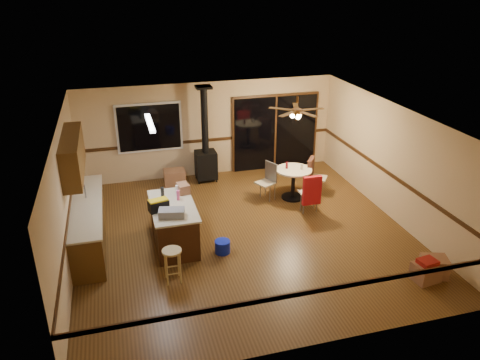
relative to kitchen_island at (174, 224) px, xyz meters
name	(u,v)px	position (x,y,z in m)	size (l,w,h in m)	color
floor	(244,234)	(1.50, 0.00, -0.45)	(7.00, 7.00, 0.00)	#543617
ceiling	(244,118)	(1.50, 0.00, 2.15)	(7.00, 7.00, 0.00)	silver
wall_back	(209,129)	(1.50, 3.50, 0.85)	(7.00, 7.00, 0.00)	tan
wall_front	(311,275)	(1.50, -3.50, 0.85)	(7.00, 7.00, 0.00)	tan
wall_left	(66,199)	(-2.00, 0.00, 0.85)	(7.00, 7.00, 0.00)	tan
wall_right	(393,162)	(5.00, 0.00, 0.85)	(7.00, 7.00, 0.00)	tan
chair_rail	(244,192)	(1.50, 0.00, 0.55)	(7.00, 7.00, 0.08)	#361F0D
window	(149,128)	(-0.10, 3.45, 1.05)	(1.72, 0.10, 1.32)	black
sliding_door	(275,133)	(3.40, 3.45, 0.60)	(2.52, 0.10, 2.10)	black
lower_cabinets	(89,225)	(-1.70, 0.50, -0.02)	(0.60, 3.00, 0.86)	#563715
countertop	(86,205)	(-1.70, 0.50, 0.43)	(0.64, 3.04, 0.04)	beige
upper_cabinets	(73,155)	(-1.83, 0.70, 1.45)	(0.35, 2.00, 0.80)	#563715
kitchen_island	(174,224)	(0.00, 0.00, 0.00)	(0.88, 1.68, 0.90)	#3A1E0E
wood_stove	(206,155)	(1.30, 3.05, 0.28)	(0.55, 0.50, 2.52)	black
ceiling_fan	(297,113)	(3.18, 1.39, 1.76)	(0.24, 0.24, 0.55)	brown
fluorescent_strip	(150,123)	(-0.30, 0.30, 2.11)	(0.10, 1.20, 0.04)	white
toolbox_grey	(172,213)	(-0.08, -0.49, 0.52)	(0.49, 0.27, 0.15)	slate
toolbox_black	(159,206)	(-0.29, -0.18, 0.56)	(0.39, 0.21, 0.22)	black
toolbox_yellow_lid	(158,200)	(-0.29, -0.18, 0.68)	(0.37, 0.19, 0.03)	gold
box_on_island	(183,188)	(0.30, 0.52, 0.55)	(0.23, 0.31, 0.21)	brown
bottle_dark	(163,193)	(-0.15, 0.36, 0.57)	(0.07, 0.07, 0.25)	black
bottle_pink	(178,195)	(0.15, 0.20, 0.55)	(0.07, 0.07, 0.21)	#D84C8C
bottle_white	(177,190)	(0.17, 0.49, 0.55)	(0.07, 0.07, 0.20)	white
bar_stool	(173,265)	(-0.21, -1.29, -0.13)	(0.36, 0.36, 0.65)	tan
blue_bucket	(223,247)	(0.88, -0.60, -0.32)	(0.31, 0.31, 0.26)	#0D1EB9
dining_table	(293,178)	(3.18, 1.39, 0.08)	(0.89, 0.89, 0.78)	black
glass_red	(287,165)	(3.03, 1.49, 0.41)	(0.06, 0.06, 0.17)	#590C14
glass_cream	(302,167)	(3.36, 1.34, 0.40)	(0.06, 0.06, 0.14)	beige
chair_left	(268,177)	(2.57, 1.53, 0.14)	(0.54, 0.54, 0.51)	tan
chair_near	(311,190)	(3.28, 0.51, 0.14)	(0.44, 0.46, 0.70)	tan
chair_right	(312,171)	(3.72, 1.54, 0.14)	(0.62, 0.61, 0.70)	tan
box_under_window	(175,178)	(0.42, 2.92, -0.23)	(0.55, 0.44, 0.44)	brown
box_corner_a	(426,272)	(4.27, -2.51, -0.28)	(0.46, 0.38, 0.35)	brown
box_corner_b	(434,267)	(4.51, -2.42, -0.27)	(0.46, 0.40, 0.37)	brown
box_small_red	(428,262)	(4.27, -2.51, -0.06)	(0.32, 0.27, 0.09)	maroon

